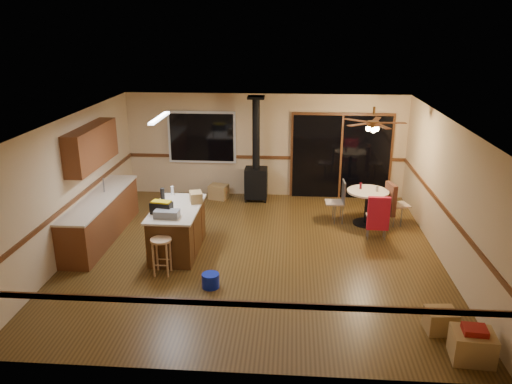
# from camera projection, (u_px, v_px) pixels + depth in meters

# --- Properties ---
(floor) EXTENTS (7.00, 7.00, 0.00)m
(floor) POSITION_uv_depth(u_px,v_px,m) (255.00, 253.00, 9.67)
(floor) COLOR #503616
(floor) RESTS_ON ground
(ceiling) EXTENTS (7.00, 7.00, 0.00)m
(ceiling) POSITION_uv_depth(u_px,v_px,m) (255.00, 120.00, 8.83)
(ceiling) COLOR silver
(ceiling) RESTS_ON ground
(wall_back) EXTENTS (7.00, 0.00, 7.00)m
(wall_back) POSITION_uv_depth(u_px,v_px,m) (265.00, 146.00, 12.56)
(wall_back) COLOR tan
(wall_back) RESTS_ON ground
(wall_front) EXTENTS (7.00, 0.00, 7.00)m
(wall_front) POSITION_uv_depth(u_px,v_px,m) (233.00, 282.00, 5.95)
(wall_front) COLOR tan
(wall_front) RESTS_ON ground
(wall_left) EXTENTS (0.00, 7.00, 7.00)m
(wall_left) POSITION_uv_depth(u_px,v_px,m) (72.00, 185.00, 9.50)
(wall_left) COLOR tan
(wall_left) RESTS_ON ground
(wall_right) EXTENTS (0.00, 7.00, 7.00)m
(wall_right) POSITION_uv_depth(u_px,v_px,m) (448.00, 194.00, 9.01)
(wall_right) COLOR tan
(wall_right) RESTS_ON ground
(chair_rail) EXTENTS (7.00, 7.00, 0.08)m
(chair_rail) POSITION_uv_depth(u_px,v_px,m) (255.00, 205.00, 9.35)
(chair_rail) COLOR #552D15
(chair_rail) RESTS_ON ground
(window) EXTENTS (1.72, 0.10, 1.32)m
(window) POSITION_uv_depth(u_px,v_px,m) (202.00, 137.00, 12.56)
(window) COLOR black
(window) RESTS_ON ground
(sliding_door) EXTENTS (2.52, 0.10, 2.10)m
(sliding_door) POSITION_uv_depth(u_px,v_px,m) (341.00, 157.00, 12.46)
(sliding_door) COLOR black
(sliding_door) RESTS_ON ground
(lower_cabinets) EXTENTS (0.60, 3.00, 0.86)m
(lower_cabinets) POSITION_uv_depth(u_px,v_px,m) (101.00, 218.00, 10.23)
(lower_cabinets) COLOR brown
(lower_cabinets) RESTS_ON ground
(countertop) EXTENTS (0.64, 3.04, 0.04)m
(countertop) POSITION_uv_depth(u_px,v_px,m) (99.00, 198.00, 10.08)
(countertop) COLOR beige
(countertop) RESTS_ON lower_cabinets
(upper_cabinets) EXTENTS (0.35, 2.00, 0.80)m
(upper_cabinets) POSITION_uv_depth(u_px,v_px,m) (92.00, 146.00, 9.95)
(upper_cabinets) COLOR brown
(upper_cabinets) RESTS_ON ground
(kitchen_island) EXTENTS (0.88, 1.68, 0.90)m
(kitchen_island) POSITION_uv_depth(u_px,v_px,m) (178.00, 229.00, 9.63)
(kitchen_island) COLOR #4C2B13
(kitchen_island) RESTS_ON ground
(wood_stove) EXTENTS (0.55, 0.50, 2.52)m
(wood_stove) POSITION_uv_depth(u_px,v_px,m) (256.00, 172.00, 12.33)
(wood_stove) COLOR black
(wood_stove) RESTS_ON ground
(ceiling_fan) EXTENTS (0.24, 0.24, 0.55)m
(ceiling_fan) POSITION_uv_depth(u_px,v_px,m) (373.00, 125.00, 10.37)
(ceiling_fan) COLOR brown
(ceiling_fan) RESTS_ON ceiling
(fluorescent_strip) EXTENTS (0.10, 1.20, 0.04)m
(fluorescent_strip) POSITION_uv_depth(u_px,v_px,m) (159.00, 118.00, 9.26)
(fluorescent_strip) COLOR white
(fluorescent_strip) RESTS_ON ceiling
(toolbox_grey) EXTENTS (0.45, 0.26, 0.14)m
(toolbox_grey) POSITION_uv_depth(u_px,v_px,m) (167.00, 214.00, 8.99)
(toolbox_grey) COLOR slate
(toolbox_grey) RESTS_ON kitchen_island
(toolbox_black) EXTENTS (0.42, 0.27, 0.22)m
(toolbox_black) POSITION_uv_depth(u_px,v_px,m) (162.00, 208.00, 9.16)
(toolbox_black) COLOR black
(toolbox_black) RESTS_ON kitchen_island
(toolbox_yellow_lid) EXTENTS (0.37, 0.24, 0.03)m
(toolbox_yellow_lid) POSITION_uv_depth(u_px,v_px,m) (161.00, 202.00, 9.12)
(toolbox_yellow_lid) COLOR gold
(toolbox_yellow_lid) RESTS_ON toolbox_black
(box_on_island) EXTENTS (0.31, 0.37, 0.21)m
(box_on_island) POSITION_uv_depth(u_px,v_px,m) (196.00, 197.00, 9.75)
(box_on_island) COLOR #A27D48
(box_on_island) RESTS_ON kitchen_island
(bottle_dark) EXTENTS (0.10, 0.10, 0.30)m
(bottle_dark) POSITION_uv_depth(u_px,v_px,m) (163.00, 196.00, 9.70)
(bottle_dark) COLOR black
(bottle_dark) RESTS_ON kitchen_island
(bottle_pink) EXTENTS (0.08, 0.08, 0.21)m
(bottle_pink) POSITION_uv_depth(u_px,v_px,m) (196.00, 198.00, 9.70)
(bottle_pink) COLOR #D84C8C
(bottle_pink) RESTS_ON kitchen_island
(bottle_white) EXTENTS (0.07, 0.07, 0.19)m
(bottle_white) POSITION_uv_depth(u_px,v_px,m) (172.00, 191.00, 10.15)
(bottle_white) COLOR white
(bottle_white) RESTS_ON kitchen_island
(bar_stool) EXTENTS (0.38, 0.38, 0.67)m
(bar_stool) POSITION_uv_depth(u_px,v_px,m) (162.00, 256.00, 8.77)
(bar_stool) COLOR tan
(bar_stool) RESTS_ON floor
(blue_bucket) EXTENTS (0.38, 0.38, 0.25)m
(blue_bucket) POSITION_uv_depth(u_px,v_px,m) (211.00, 281.00, 8.39)
(blue_bucket) COLOR #0C1DAB
(blue_bucket) RESTS_ON floor
(dining_table) EXTENTS (0.90, 0.90, 0.78)m
(dining_table) POSITION_uv_depth(u_px,v_px,m) (367.00, 201.00, 10.91)
(dining_table) COLOR black
(dining_table) RESTS_ON ground
(glass_red) EXTENTS (0.07, 0.07, 0.15)m
(glass_red) POSITION_uv_depth(u_px,v_px,m) (361.00, 186.00, 10.91)
(glass_red) COLOR #590C14
(glass_red) RESTS_ON dining_table
(glass_cream) EXTENTS (0.07, 0.07, 0.13)m
(glass_cream) POSITION_uv_depth(u_px,v_px,m) (377.00, 189.00, 10.75)
(glass_cream) COLOR beige
(glass_cream) RESTS_ON dining_table
(chair_left) EXTENTS (0.42, 0.42, 0.51)m
(chair_left) POSITION_uv_depth(u_px,v_px,m) (340.00, 197.00, 11.03)
(chair_left) COLOR tan
(chair_left) RESTS_ON ground
(chair_near) EXTENTS (0.44, 0.47, 0.70)m
(chair_near) POSITION_uv_depth(u_px,v_px,m) (378.00, 213.00, 10.04)
(chair_near) COLOR tan
(chair_near) RESTS_ON ground
(chair_right) EXTENTS (0.54, 0.52, 0.70)m
(chair_right) POSITION_uv_depth(u_px,v_px,m) (392.00, 199.00, 10.86)
(chair_right) COLOR tan
(chair_right) RESTS_ON ground
(box_under_window) EXTENTS (0.52, 0.46, 0.36)m
(box_under_window) POSITION_uv_depth(u_px,v_px,m) (219.00, 192.00, 12.62)
(box_under_window) COLOR #A27D48
(box_under_window) RESTS_ON floor
(box_corner_a) EXTENTS (0.57, 0.49, 0.41)m
(box_corner_a) POSITION_uv_depth(u_px,v_px,m) (472.00, 346.00, 6.56)
(box_corner_a) COLOR #A27D48
(box_corner_a) RESTS_ON floor
(box_corner_b) EXTENTS (0.45, 0.39, 0.34)m
(box_corner_b) POSITION_uv_depth(u_px,v_px,m) (440.00, 321.00, 7.18)
(box_corner_b) COLOR #A27D48
(box_corner_b) RESTS_ON floor
(box_small_red) EXTENTS (0.32, 0.28, 0.08)m
(box_small_red) POSITION_uv_depth(u_px,v_px,m) (475.00, 330.00, 6.48)
(box_small_red) COLOR maroon
(box_small_red) RESTS_ON box_corner_a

